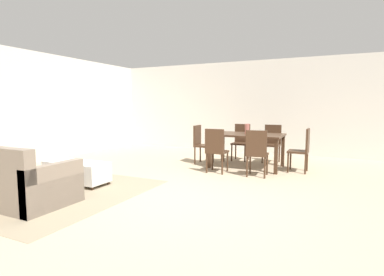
# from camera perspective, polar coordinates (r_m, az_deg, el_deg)

# --- Properties ---
(ground_plane) EXTENTS (10.80, 10.80, 0.00)m
(ground_plane) POSITION_cam_1_polar(r_m,az_deg,el_deg) (4.64, -3.78, -11.25)
(ground_plane) COLOR tan
(wall_back) EXTENTS (9.00, 0.12, 2.70)m
(wall_back) POSITION_cam_1_polar(r_m,az_deg,el_deg) (9.12, 11.81, 5.77)
(wall_back) COLOR silver
(wall_back) RESTS_ON ground_plane
(wall_left) EXTENTS (0.12, 11.00, 2.70)m
(wall_left) POSITION_cam_1_polar(r_m,az_deg,el_deg) (7.97, -31.47, 4.98)
(wall_left) COLOR silver
(wall_left) RESTS_ON ground_plane
(area_rug) EXTENTS (3.00, 2.80, 0.01)m
(area_rug) POSITION_cam_1_polar(r_m,az_deg,el_deg) (5.53, -26.02, -8.95)
(area_rug) COLOR gray
(area_rug) RESTS_ON ground_plane
(couch) EXTENTS (2.14, 0.92, 0.86)m
(couch) POSITION_cam_1_polar(r_m,az_deg,el_deg) (5.23, -32.20, -6.92)
(couch) COLOR gray
(couch) RESTS_ON ground_plane
(ottoman_table) EXTENTS (1.18, 0.49, 0.40)m
(ottoman_table) POSITION_cam_1_polar(r_m,az_deg,el_deg) (5.74, -21.03, -5.88)
(ottoman_table) COLOR silver
(ottoman_table) RESTS_ON ground_plane
(dining_table) EXTENTS (1.57, 0.99, 0.76)m
(dining_table) POSITION_cam_1_polar(r_m,az_deg,el_deg) (6.85, 10.38, 0.03)
(dining_table) COLOR #422B1C
(dining_table) RESTS_ON ground_plane
(dining_chair_near_left) EXTENTS (0.41, 0.41, 0.92)m
(dining_chair_near_left) POSITION_cam_1_polar(r_m,az_deg,el_deg) (6.20, 4.56, -1.92)
(dining_chair_near_left) COLOR #422B1C
(dining_chair_near_left) RESTS_ON ground_plane
(dining_chair_near_right) EXTENTS (0.43, 0.43, 0.92)m
(dining_chair_near_right) POSITION_cam_1_polar(r_m,az_deg,el_deg) (5.97, 12.20, -2.34)
(dining_chair_near_right) COLOR #422B1C
(dining_chair_near_right) RESTS_ON ground_plane
(dining_chair_far_left) EXTENTS (0.40, 0.40, 0.92)m
(dining_chair_far_left) POSITION_cam_1_polar(r_m,az_deg,el_deg) (7.80, 9.34, -0.33)
(dining_chair_far_left) COLOR #422B1C
(dining_chair_far_left) RESTS_ON ground_plane
(dining_chair_far_right) EXTENTS (0.40, 0.40, 0.92)m
(dining_chair_far_right) POSITION_cam_1_polar(r_m,az_deg,el_deg) (7.64, 14.94, -0.59)
(dining_chair_far_right) COLOR #422B1C
(dining_chair_far_right) RESTS_ON ground_plane
(dining_chair_head_east) EXTENTS (0.41, 0.41, 0.92)m
(dining_chair_head_east) POSITION_cam_1_polar(r_m,az_deg,el_deg) (6.65, 20.23, -1.72)
(dining_chair_head_east) COLOR #422B1C
(dining_chair_head_east) RESTS_ON ground_plane
(dining_chair_head_west) EXTENTS (0.41, 0.41, 0.92)m
(dining_chair_head_west) POSITION_cam_1_polar(r_m,az_deg,el_deg) (7.24, 1.70, -0.74)
(dining_chair_head_west) COLOR #422B1C
(dining_chair_head_west) RESTS_ON ground_plane
(vase_centerpiece) EXTENTS (0.10, 0.10, 0.22)m
(vase_centerpiece) POSITION_cam_1_polar(r_m,az_deg,el_deg) (6.87, 10.41, 1.74)
(vase_centerpiece) COLOR #B26659
(vase_centerpiece) RESTS_ON dining_table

